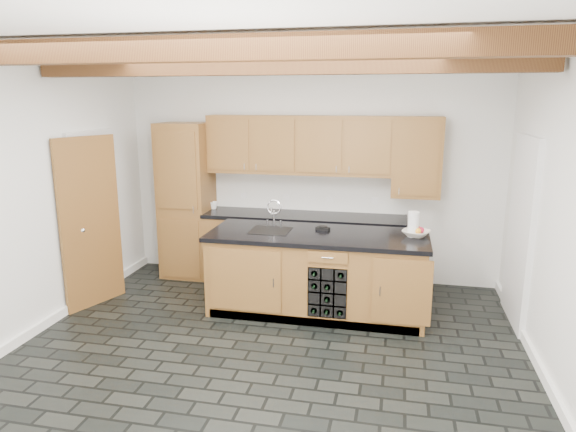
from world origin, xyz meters
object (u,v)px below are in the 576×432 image
paper_towel (413,224)px  fruit_bowl (416,233)px  kitchen_scale (323,228)px  island (318,273)px

paper_towel → fruit_bowl: bearing=21.7°
kitchen_scale → fruit_bowl: fruit_bowl is taller
kitchen_scale → island: bearing=-83.8°
fruit_bowl → paper_towel: (-0.04, -0.01, 0.10)m
kitchen_scale → fruit_bowl: 1.05m
island → paper_towel: 1.20m
island → kitchen_scale: size_ratio=14.55×
island → paper_towel: size_ratio=8.87×
kitchen_scale → paper_towel: 1.02m
kitchen_scale → paper_towel: size_ratio=0.61×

